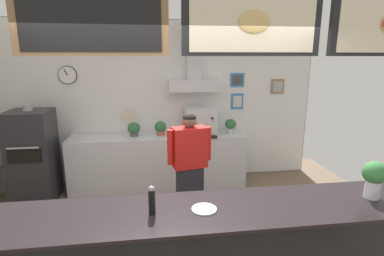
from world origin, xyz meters
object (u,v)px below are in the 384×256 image
Objects in this scene: potted_rosemary at (161,128)px; condiment_plate at (204,209)px; potted_basil at (230,125)px; pizza_oven at (34,156)px; basil_vase at (374,178)px; espresso_machine at (200,121)px; shop_worker at (190,169)px; pepper_grinder at (152,200)px; potted_sage at (134,129)px.

condiment_plate is at bearing -84.93° from potted_rosemary.
potted_basil is 1.01× the size of potted_rosemary.
basil_vase is (3.78, -2.56, 0.48)m from pizza_oven.
basil_vase is at bearing -68.97° from espresso_machine.
potted_rosemary is at bearing 7.85° from pizza_oven.
espresso_machine is 3.02m from basil_vase.
shop_worker is 1.43m from condiment_plate.
pizza_oven is at bearing 145.90° from basil_vase.
espresso_machine is 0.70m from potted_rosemary.
pepper_grinder is (-0.86, -2.84, -0.02)m from espresso_machine.
basil_vase is at bearing -57.93° from potted_rosemary.
shop_worker is at bearing 70.97° from pepper_grinder.
espresso_machine is 2.34× the size of potted_sage.
pepper_grinder reaches higher than potted_rosemary.
pizza_oven is 4.61× the size of basil_vase.
potted_sage reaches higher than condiment_plate.
espresso_machine is at bearing 111.03° from basil_vase.
pepper_grinder reaches higher than condiment_plate.
pizza_oven reaches higher than condiment_plate.
pizza_oven is 1.00× the size of shop_worker.
condiment_plate is at bearing -179.48° from basil_vase.
potted_rosemary reaches higher than potted_sage.
basil_vase is 1.53m from condiment_plate.
pepper_grinder is (-1.41, -2.86, 0.07)m from potted_basil.
pizza_oven is at bearing -175.01° from potted_basil.
potted_basil is at bearing 100.70° from basil_vase.
shop_worker is 2.06m from basil_vase.
shop_worker reaches higher than pizza_oven.
condiment_plate is (-1.52, -0.01, -0.18)m from basil_vase.
shop_worker is at bearing -77.49° from potted_rosemary.
potted_basil is 3.02m from condiment_plate.
shop_worker reaches higher than espresso_machine.
potted_basil is 1.24m from potted_rosemary.
espresso_machine is 2.24× the size of potted_rosemary.
potted_rosemary is (-0.69, 0.01, -0.10)m from espresso_machine.
potted_basil is 1.05× the size of pepper_grinder.
espresso_machine reaches higher than basil_vase.
espresso_machine is at bearing -116.35° from shop_worker.
pepper_grinder reaches higher than potted_basil.
basil_vase is at bearing -79.30° from potted_basil.
pepper_grinder is at bearing -106.92° from espresso_machine.
espresso_machine is at bearing 73.08° from pepper_grinder.
potted_basil reaches higher than potted_sage.
pepper_grinder is at bearing -84.44° from potted_sage.
potted_rosemary is 1.19× the size of condiment_plate.
espresso_machine is 2.22× the size of potted_basil.
shop_worker is at bearing -62.05° from potted_sage.
shop_worker reaches higher than potted_basil.
potted_rosemary is at bearing 122.07° from basil_vase.
shop_worker is 2.81× the size of espresso_machine.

